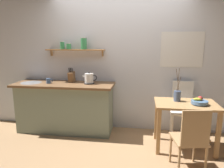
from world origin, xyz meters
The scene contains 12 objects.
ground_plane centered at (0.00, 0.00, 0.00)m, with size 14.00×14.00×0.00m, color #A87F56.
back_wall centered at (0.20, 0.65, 1.35)m, with size 6.80×0.11×2.70m.
kitchen_counter centered at (-1.00, 0.32, 0.47)m, with size 1.83×0.63×0.93m.
wall_shelf centered at (-0.81, 0.49, 1.57)m, with size 1.10×0.20×0.34m.
dining_table centered at (1.10, -0.05, 0.61)m, with size 0.94×0.61×0.75m.
dining_chair_near centered at (1.04, -0.72, 0.49)m, with size 0.46×0.47×0.89m.
dining_chair_far centered at (1.14, 0.42, 0.55)m, with size 0.43×0.41×0.98m.
fruit_bowl centered at (1.28, -0.11, 0.79)m, with size 0.24×0.24×0.13m.
twig_vase centered at (0.97, 0.04, 0.84)m, with size 0.11×0.11×0.52m.
electric_kettle centered at (-0.53, 0.33, 1.02)m, with size 0.26×0.18×0.21m.
knife_block centered at (-0.89, 0.43, 1.03)m, with size 0.10×0.16×0.28m.
coffee_mug_by_sink centered at (-1.27, 0.27, 0.97)m, with size 0.12×0.08×0.09m.
Camera 1 is at (0.40, -3.27, 1.68)m, focal length 33.42 mm.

